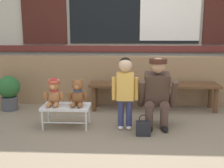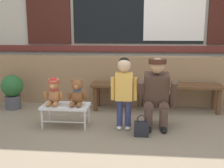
% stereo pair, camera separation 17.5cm
% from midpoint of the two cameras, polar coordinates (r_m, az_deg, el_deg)
% --- Properties ---
extents(ground_plane, '(60.00, 60.00, 0.00)m').
position_cam_midpoint_polar(ground_plane, '(3.50, 3.90, -10.36)').
color(ground_plane, '#84725B').
extents(brick_low_wall, '(7.36, 0.25, 0.85)m').
position_cam_midpoint_polar(brick_low_wall, '(4.76, 3.65, 0.81)').
color(brick_low_wall, '#997551').
rests_on(brick_low_wall, ground).
extents(shop_facade, '(7.51, 0.26, 3.56)m').
position_cam_midpoint_polar(shop_facade, '(5.22, 3.80, 16.74)').
color(shop_facade, '#B7B2A3').
rests_on(shop_facade, ground).
extents(wooden_bench_long, '(2.10, 0.40, 0.44)m').
position_cam_midpoint_polar(wooden_bench_long, '(4.43, 7.73, -0.76)').
color(wooden_bench_long, brown).
rests_on(wooden_bench_long, ground).
extents(small_display_bench, '(0.64, 0.36, 0.30)m').
position_cam_midpoint_polar(small_display_bench, '(3.70, -11.05, -4.99)').
color(small_display_bench, silver).
rests_on(small_display_bench, ground).
extents(teddy_bear_with_hat, '(0.28, 0.27, 0.36)m').
position_cam_midpoint_polar(teddy_bear_with_hat, '(3.70, -13.58, -1.83)').
color(teddy_bear_with_hat, '#A86B3D').
rests_on(teddy_bear_with_hat, small_display_bench).
extents(teddy_bear_plain, '(0.28, 0.26, 0.36)m').
position_cam_midpoint_polar(teddy_bear_plain, '(3.62, -8.70, -2.05)').
color(teddy_bear_plain, brown).
rests_on(teddy_bear_plain, small_display_bench).
extents(child_standing, '(0.35, 0.18, 0.96)m').
position_cam_midpoint_polar(child_standing, '(3.47, 1.37, -0.32)').
color(child_standing, navy).
rests_on(child_standing, ground).
extents(adult_crouching, '(0.50, 0.49, 0.95)m').
position_cam_midpoint_polar(adult_crouching, '(3.62, 8.28, -1.78)').
color(adult_crouching, brown).
rests_on(adult_crouching, ground).
extents(handbag_on_ground, '(0.18, 0.11, 0.27)m').
position_cam_midpoint_polar(handbag_on_ground, '(3.41, 5.18, -9.31)').
color(handbag_on_ground, '#232328').
rests_on(handbag_on_ground, ground).
extents(potted_plant, '(0.36, 0.36, 0.57)m').
position_cam_midpoint_polar(potted_plant, '(4.72, -22.09, -1.37)').
color(potted_plant, '#4C4C51').
rests_on(potted_plant, ground).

